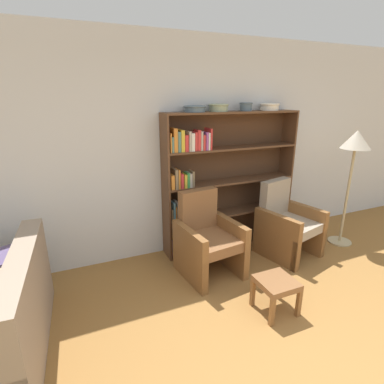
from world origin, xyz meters
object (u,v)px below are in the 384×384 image
(bowl_stoneware, at_px, (195,108))
(floor_lamp, at_px, (355,148))
(armchair_cushioned, at_px, (286,224))
(footstool, at_px, (276,286))
(armchair_leather, at_px, (207,239))
(bookshelf, at_px, (218,185))
(bowl_slate, at_px, (218,107))
(bowl_copper, at_px, (270,106))
(bowl_cream, at_px, (246,106))

(bowl_stoneware, bearing_deg, floor_lamp, -16.59)
(armchair_cushioned, xyz_separation_m, floor_lamp, (0.95, -0.08, 0.96))
(footstool, bearing_deg, armchair_cushioned, 46.33)
(armchair_leather, relative_size, armchair_cushioned, 1.00)
(bookshelf, height_order, bowl_slate, bowl_slate)
(bowl_copper, bearing_deg, floor_lamp, -32.30)
(bowl_stoneware, height_order, armchair_leather, bowl_stoneware)
(bowl_stoneware, distance_m, bowl_copper, 1.08)
(bowl_slate, relative_size, footstool, 0.74)
(bookshelf, relative_size, bowl_copper, 7.12)
(bowl_copper, relative_size, footstool, 0.74)
(bowl_stoneware, relative_size, bowl_cream, 1.59)
(bowl_copper, xyz_separation_m, footstool, (-0.84, -1.43, -1.61))
(bowl_copper, distance_m, floor_lamp, 1.25)
(bowl_stoneware, distance_m, footstool, 2.16)
(footstool, bearing_deg, armchair_leather, 108.47)
(bowl_slate, bearing_deg, bookshelf, 31.95)
(bookshelf, bearing_deg, armchair_cushioned, -35.64)
(bowl_stoneware, bearing_deg, armchair_cushioned, -25.55)
(bookshelf, xyz_separation_m, floor_lamp, (1.70, -0.63, 0.48))
(bowl_stoneware, xyz_separation_m, bowl_slate, (0.32, 0.00, 0.01))
(armchair_cushioned, bearing_deg, floor_lamp, 160.96)
(bowl_slate, xyz_separation_m, bowl_cream, (0.40, 0.00, 0.01))
(bowl_cream, relative_size, armchair_leather, 0.18)
(bowl_copper, distance_m, footstool, 2.31)
(bowl_stoneware, bearing_deg, bowl_copper, 0.00)
(bowl_slate, xyz_separation_m, floor_lamp, (1.73, -0.61, -0.52))
(floor_lamp, relative_size, footstool, 4.58)
(bowl_stoneware, relative_size, bowl_slate, 1.06)
(bookshelf, relative_size, armchair_cushioned, 1.92)
(armchair_cushioned, bearing_deg, bowl_copper, -101.99)
(armchair_cushioned, relative_size, floor_lamp, 0.61)
(bowl_stoneware, height_order, bowl_copper, bowl_copper)
(bowl_stoneware, relative_size, bowl_copper, 1.05)
(bookshelf, height_order, bowl_copper, bowl_copper)
(bowl_cream, bearing_deg, floor_lamp, -24.61)
(bowl_copper, bearing_deg, bowl_cream, 180.00)
(bookshelf, relative_size, armchair_leather, 1.92)
(bowl_stoneware, distance_m, armchair_cushioned, 1.91)
(bowl_cream, bearing_deg, bookshelf, 177.50)
(armchair_leather, xyz_separation_m, floor_lamp, (2.11, -0.08, 0.96))
(bowl_slate, distance_m, bowl_cream, 0.40)
(armchair_leather, bearing_deg, bowl_copper, -162.23)
(bowl_stoneware, relative_size, armchair_cushioned, 0.28)
(armchair_leather, bearing_deg, bowl_cream, -152.85)
(bowl_slate, distance_m, bowl_copper, 0.76)
(bowl_cream, distance_m, armchair_cushioned, 1.62)
(bowl_stoneware, xyz_separation_m, armchair_leather, (-0.06, -0.52, -1.47))
(bowl_stoneware, height_order, bowl_slate, bowl_slate)
(bowl_cream, xyz_separation_m, floor_lamp, (1.33, -0.61, -0.53))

